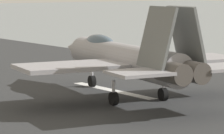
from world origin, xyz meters
TOP-DOWN VIEW (x-y plane):
  - ground_plane at (0.00, 0.00)m, footprint 400.00×400.00m
  - runway_strip at (-0.02, 0.00)m, footprint 240.00×26.00m
  - fighter_jet at (-2.98, 1.04)m, footprint 16.86×13.88m

SIDE VIEW (x-z plane):
  - ground_plane at x=0.00m, z-range 0.00..0.00m
  - runway_strip at x=-0.02m, z-range 0.00..0.02m
  - fighter_jet at x=-2.98m, z-range -0.40..5.20m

